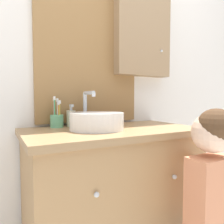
{
  "coord_description": "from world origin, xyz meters",
  "views": [
    {
      "loc": [
        -0.6,
        -0.78,
        1.03
      ],
      "look_at": [
        -0.03,
        0.27,
        0.95
      ],
      "focal_mm": 35.0,
      "sensor_mm": 36.0,
      "label": 1
    }
  ],
  "objects_px": {
    "soap_dispenser": "(71,118)",
    "toothbrush_holder": "(57,120)",
    "sink_basin": "(96,120)",
    "child_figure": "(211,190)"
  },
  "relations": [
    {
      "from": "sink_basin",
      "to": "soap_dispenser",
      "type": "relative_size",
      "value": 2.6
    },
    {
      "from": "toothbrush_holder",
      "to": "child_figure",
      "type": "bearing_deg",
      "value": -49.62
    },
    {
      "from": "soap_dispenser",
      "to": "toothbrush_holder",
      "type": "bearing_deg",
      "value": -173.34
    },
    {
      "from": "sink_basin",
      "to": "child_figure",
      "type": "xyz_separation_m",
      "value": [
        0.38,
        -0.46,
        -0.31
      ]
    },
    {
      "from": "soap_dispenser",
      "to": "child_figure",
      "type": "distance_m",
      "value": 0.86
    },
    {
      "from": "sink_basin",
      "to": "child_figure",
      "type": "distance_m",
      "value": 0.67
    },
    {
      "from": "soap_dispenser",
      "to": "child_figure",
      "type": "bearing_deg",
      "value": -55.1
    },
    {
      "from": "sink_basin",
      "to": "child_figure",
      "type": "bearing_deg",
      "value": -50.65
    },
    {
      "from": "sink_basin",
      "to": "toothbrush_holder",
      "type": "height_order",
      "value": "sink_basin"
    },
    {
      "from": "toothbrush_holder",
      "to": "soap_dispenser",
      "type": "height_order",
      "value": "toothbrush_holder"
    }
  ]
}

